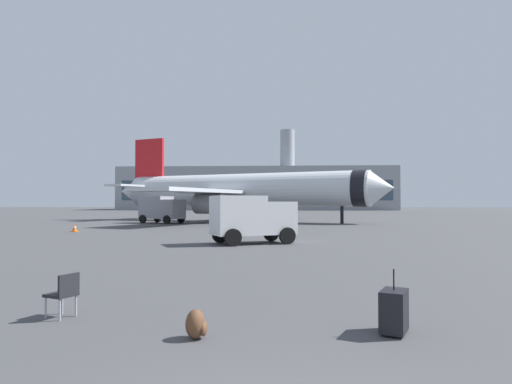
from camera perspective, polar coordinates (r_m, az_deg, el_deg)
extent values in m
cylinder|color=silver|center=(53.12, -1.87, 0.27)|extent=(29.23, 14.80, 3.80)
cone|color=silver|center=(47.92, 15.62, 0.48)|extent=(3.58, 4.25, 3.61)
cone|color=silver|center=(62.49, -15.52, 0.08)|extent=(4.25, 4.37, 3.42)
cylinder|color=black|center=(48.34, 13.05, 0.45)|extent=(2.75, 4.12, 3.88)
cube|color=silver|center=(60.75, 0.75, -0.22)|extent=(10.46, 16.63, 0.36)
cube|color=silver|center=(46.69, -7.46, 0.12)|extent=(10.46, 16.63, 0.36)
cylinder|color=gray|center=(58.47, -0.27, -1.45)|extent=(3.79, 3.24, 2.20)
cylinder|color=gray|center=(48.79, -5.87, -1.47)|extent=(3.79, 3.24, 2.20)
cube|color=red|center=(60.70, -13.29, 3.51)|extent=(4.21, 1.99, 6.40)
cube|color=silver|center=(63.36, -11.84, 0.58)|extent=(4.67, 6.54, 0.24)
cube|color=silver|center=(58.39, -15.65, 0.76)|extent=(4.67, 6.54, 0.24)
cylinder|color=black|center=(48.80, 10.77, -2.86)|extent=(0.36, 0.36, 1.80)
cylinder|color=black|center=(56.17, -2.56, -2.68)|extent=(0.44, 0.44, 1.80)
cylinder|color=black|center=(51.98, -5.04, -2.78)|extent=(0.44, 0.44, 1.80)
cube|color=gray|center=(48.73, -10.39, -2.14)|extent=(2.49, 2.72, 2.04)
cube|color=#1E232D|center=(48.27, -9.74, -1.58)|extent=(0.96, 1.81, 0.84)
cube|color=gray|center=(50.31, -12.48, -1.90)|extent=(3.77, 3.36, 2.40)
cylinder|color=black|center=(49.57, -9.43, -3.36)|extent=(0.90, 0.60, 0.90)
cylinder|color=black|center=(47.81, -11.18, -3.43)|extent=(0.90, 0.60, 0.90)
cylinder|color=black|center=(51.76, -12.31, -3.26)|extent=(0.90, 0.60, 0.90)
cylinder|color=black|center=(50.08, -14.08, -3.32)|extent=(0.90, 0.60, 0.90)
cube|color=white|center=(25.13, 2.44, -3.26)|extent=(2.45, 2.56, 1.78)
cube|color=#1E232D|center=(25.44, 3.97, -2.28)|extent=(0.85, 1.66, 0.74)
cube|color=white|center=(24.29, -2.28, -2.95)|extent=(3.25, 2.95, 2.10)
cylinder|color=black|center=(26.23, 1.92, -5.23)|extent=(0.91, 0.59, 0.90)
cylinder|color=black|center=(24.33, 3.96, -5.53)|extent=(0.91, 0.59, 0.90)
cylinder|color=black|center=(25.12, -4.53, -5.39)|extent=(0.91, 0.59, 0.90)
cylinder|color=black|center=(23.14, -2.93, -5.75)|extent=(0.91, 0.59, 0.90)
cube|color=#F2590C|center=(62.94, -0.69, -3.33)|extent=(0.44, 0.44, 0.04)
cone|color=#F2590C|center=(62.93, -0.69, -3.03)|extent=(0.36, 0.36, 0.62)
cylinder|color=white|center=(62.93, -0.69, -3.00)|extent=(0.23, 0.23, 0.10)
cube|color=#F2590C|center=(37.18, -21.89, -4.64)|extent=(0.44, 0.44, 0.04)
cone|color=#F2590C|center=(37.17, -21.89, -4.17)|extent=(0.36, 0.36, 0.57)
cylinder|color=white|center=(37.17, -21.89, -4.13)|extent=(0.23, 0.23, 0.10)
cube|color=#F2590C|center=(60.10, -3.40, -3.42)|extent=(0.44, 0.44, 0.04)
cone|color=#F2590C|center=(60.08, -3.40, -3.06)|extent=(0.36, 0.36, 0.73)
cylinder|color=white|center=(60.08, -3.40, -3.02)|extent=(0.23, 0.23, 0.10)
cube|color=black|center=(8.32, 16.97, -14.11)|extent=(0.62, 0.75, 0.70)
cylinder|color=black|center=(8.22, 16.94, -10.51)|extent=(0.02, 0.02, 0.36)
cylinder|color=black|center=(8.62, 17.25, -16.05)|extent=(0.09, 0.06, 0.08)
cylinder|color=black|center=(8.20, 16.70, -16.84)|extent=(0.09, 0.06, 0.08)
ellipsoid|color=brown|center=(7.81, -7.68, -16.16)|extent=(0.32, 0.40, 0.48)
ellipsoid|color=brown|center=(7.80, -6.63, -16.72)|extent=(0.12, 0.28, 0.24)
cube|color=black|center=(9.81, -23.36, -11.79)|extent=(0.63, 0.63, 0.06)
cube|color=black|center=(9.62, -22.52, -10.68)|extent=(0.23, 0.46, 0.40)
cylinder|color=#999EA5|center=(9.88, -24.98, -13.00)|extent=(0.04, 0.04, 0.44)
cylinder|color=#999EA5|center=(10.12, -23.24, -12.73)|extent=(0.04, 0.04, 0.44)
cylinder|color=#999EA5|center=(9.59, -23.50, -13.38)|extent=(0.04, 0.04, 0.44)
cylinder|color=#999EA5|center=(9.84, -21.75, -13.08)|extent=(0.04, 0.04, 0.44)
cube|color=gray|center=(139.94, 0.18, 0.36)|extent=(81.06, 23.88, 12.61)
cube|color=#334756|center=(127.95, -0.12, 0.23)|extent=(77.00, 0.10, 5.67)
cylinder|color=gray|center=(140.63, 3.97, 5.38)|extent=(4.40, 4.40, 12.00)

